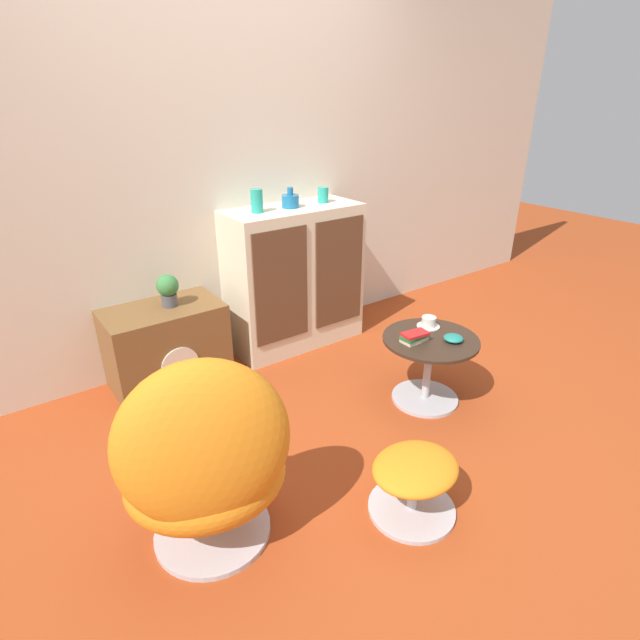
% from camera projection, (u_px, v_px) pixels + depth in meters
% --- Properties ---
extents(ground_plane, '(12.00, 12.00, 0.00)m').
position_uv_depth(ground_plane, '(373.00, 444.00, 2.58)').
color(ground_plane, '#9E3D19').
extents(wall_back, '(6.40, 0.06, 2.60)m').
position_uv_depth(wall_back, '(227.00, 154.00, 3.08)').
color(wall_back, beige).
rests_on(wall_back, ground_plane).
extents(sideboard, '(0.93, 0.41, 0.97)m').
position_uv_depth(sideboard, '(295.00, 278.00, 3.43)').
color(sideboard, beige).
rests_on(sideboard, ground_plane).
extents(tv_console, '(0.68, 0.41, 0.50)m').
position_uv_depth(tv_console, '(167.00, 346.00, 3.03)').
color(tv_console, brown).
rests_on(tv_console, ground_plane).
extents(egg_chair, '(0.77, 0.73, 0.87)m').
position_uv_depth(egg_chair, '(205.00, 463.00, 1.84)').
color(egg_chair, '#B7B7BC').
rests_on(egg_chair, ground_plane).
extents(ottoman, '(0.39, 0.38, 0.28)m').
position_uv_depth(ottoman, '(415.00, 477.00, 2.09)').
color(ottoman, '#B7B7BC').
rests_on(ottoman, ground_plane).
extents(coffee_table, '(0.54, 0.54, 0.41)m').
position_uv_depth(coffee_table, '(428.00, 362.00, 2.84)').
color(coffee_table, '#B7B7BC').
rests_on(coffee_table, ground_plane).
extents(vase_leftmost, '(0.08, 0.08, 0.14)m').
position_uv_depth(vase_leftmost, '(257.00, 201.00, 3.06)').
color(vase_leftmost, teal).
rests_on(vase_leftmost, sideboard).
extents(vase_inner_left, '(0.11, 0.11, 0.13)m').
position_uv_depth(vase_inner_left, '(290.00, 201.00, 3.20)').
color(vase_inner_left, '#196699').
rests_on(vase_inner_left, sideboard).
extents(vase_inner_right, '(0.07, 0.07, 0.10)m').
position_uv_depth(vase_inner_right, '(323.00, 195.00, 3.34)').
color(vase_inner_right, teal).
rests_on(vase_inner_right, sideboard).
extents(potted_plant, '(0.13, 0.13, 0.19)m').
position_uv_depth(potted_plant, '(168.00, 289.00, 2.91)').
color(potted_plant, '#4C4C51').
rests_on(potted_plant, tv_console).
extents(teacup, '(0.13, 0.13, 0.06)m').
position_uv_depth(teacup, '(429.00, 323.00, 2.90)').
color(teacup, silver).
rests_on(teacup, coffee_table).
extents(book_stack, '(0.16, 0.10, 0.06)m').
position_uv_depth(book_stack, '(414.00, 337.00, 2.73)').
color(book_stack, beige).
rests_on(book_stack, coffee_table).
extents(bowl, '(0.11, 0.11, 0.04)m').
position_uv_depth(bowl, '(453.00, 338.00, 2.74)').
color(bowl, '#1E7A70').
rests_on(bowl, coffee_table).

